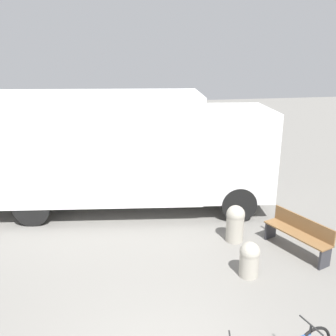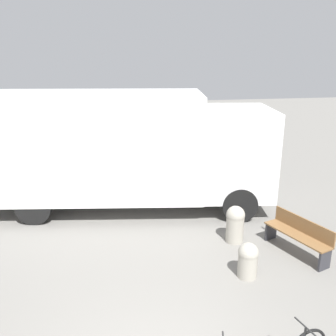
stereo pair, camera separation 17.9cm
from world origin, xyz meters
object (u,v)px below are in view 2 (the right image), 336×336
(park_bench, at_px, (299,234))
(delivery_truck, at_px, (127,147))
(bollard_far_bench, at_px, (235,223))
(bollard_near_bench, at_px, (248,259))

(park_bench, bearing_deg, delivery_truck, 27.63)
(park_bench, height_order, bollard_far_bench, bollard_far_bench)
(park_bench, height_order, bollard_near_bench, park_bench)
(park_bench, distance_m, bollard_far_bench, 1.45)
(park_bench, distance_m, bollard_near_bench, 1.64)
(delivery_truck, bearing_deg, bollard_near_bench, -53.74)
(delivery_truck, distance_m, park_bench, 5.04)
(delivery_truck, xyz_separation_m, bollard_near_bench, (2.13, -3.97, -1.43))
(park_bench, xyz_separation_m, bollard_far_bench, (-1.24, 0.75, 0.02))
(delivery_truck, height_order, bollard_far_bench, delivery_truck)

